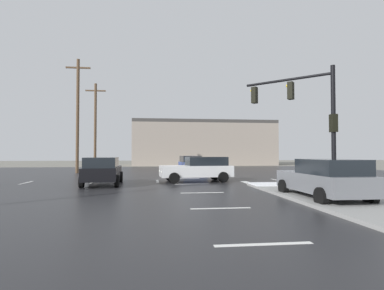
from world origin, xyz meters
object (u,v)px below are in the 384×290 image
at_px(sedan_white, 199,169).
at_px(traffic_signal_mast, 307,108).
at_px(sedan_black, 103,170).
at_px(sedan_blue, 191,164).
at_px(sedan_grey, 324,179).
at_px(utility_pole_far, 78,114).
at_px(utility_pole_distant, 95,125).
at_px(fire_hydrant, 345,186).

bearing_deg(sedan_white, traffic_signal_mast, 136.47).
bearing_deg(sedan_black, sedan_blue, -36.34).
xyz_separation_m(sedan_white, sedan_grey, (3.71, -8.27, 0.00)).
xyz_separation_m(utility_pole_far, utility_pole_distant, (0.48, 5.81, -0.48)).
height_order(traffic_signal_mast, sedan_blue, traffic_signal_mast).
distance_m(sedan_blue, utility_pole_far, 11.52).
xyz_separation_m(sedan_grey, utility_pole_far, (-13.60, 18.12, 4.66)).
relative_size(sedan_grey, utility_pole_distant, 0.47).
distance_m(sedan_grey, utility_pole_far, 23.13).
bearing_deg(sedan_black, fire_hydrant, -124.76).
distance_m(utility_pole_far, utility_pole_distant, 5.85).
height_order(sedan_white, utility_pole_far, utility_pole_far).
distance_m(sedan_grey, utility_pole_distant, 27.61).
distance_m(sedan_black, utility_pole_distant, 17.95).
bearing_deg(sedan_black, traffic_signal_mast, -106.39).
distance_m(traffic_signal_mast, sedan_white, 7.42).
bearing_deg(utility_pole_far, sedan_grey, -53.10).
distance_m(fire_hydrant, sedan_grey, 1.12).
distance_m(sedan_white, utility_pole_distant, 18.74).
distance_m(sedan_white, utility_pole_far, 14.71).
bearing_deg(traffic_signal_mast, sedan_grey, 113.99).
xyz_separation_m(sedan_black, sedan_grey, (9.43, -6.87, 0.00)).
height_order(sedan_blue, utility_pole_far, utility_pole_far).
xyz_separation_m(sedan_white, sedan_blue, (0.46, 7.85, 0.00)).
height_order(sedan_white, sedan_black, same).
bearing_deg(fire_hydrant, utility_pole_distant, 120.91).
bearing_deg(sedan_blue, utility_pole_far, -104.59).
height_order(sedan_black, utility_pole_far, utility_pole_far).
distance_m(fire_hydrant, utility_pole_distant, 27.91).
bearing_deg(utility_pole_distant, sedan_white, -58.99).
bearing_deg(utility_pole_far, utility_pole_distant, 85.27).
height_order(sedan_blue, utility_pole_distant, utility_pole_distant).
relative_size(sedan_black, utility_pole_far, 0.44).
distance_m(sedan_white, sedan_black, 5.89).
relative_size(traffic_signal_mast, sedan_white, 1.32).
distance_m(sedan_blue, utility_pole_distant, 13.26).
relative_size(sedan_white, sedan_black, 1.01).
bearing_deg(sedan_black, utility_pole_distant, 9.60).
xyz_separation_m(sedan_blue, utility_pole_distant, (-9.87, 7.80, 4.18)).
bearing_deg(sedan_grey, sedan_white, 24.07).
distance_m(sedan_blue, sedan_black, 11.13).
xyz_separation_m(sedan_blue, sedan_grey, (3.25, -16.12, 0.00)).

